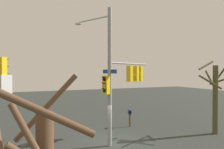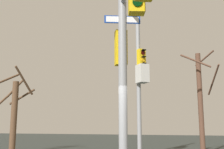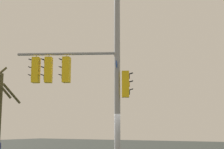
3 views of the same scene
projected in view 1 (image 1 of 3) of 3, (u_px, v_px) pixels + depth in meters
The scene contains 4 objects.
ground_plane at pixel (114, 143), 13.46m from camera, with size 80.00×80.00×0.00m, color #2D322E.
main_signal_pole_assembly at pixel (118, 72), 13.76m from camera, with size 3.34×5.45×8.42m.
mailbox at pixel (130, 113), 17.45m from camera, with size 0.49×0.37×1.41m.
bare_tree_corner at pixel (215, 95), 15.52m from camera, with size 1.97×2.06×5.57m.
Camera 1 is at (-12.21, 5.56, 4.52)m, focal length 34.06 mm.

